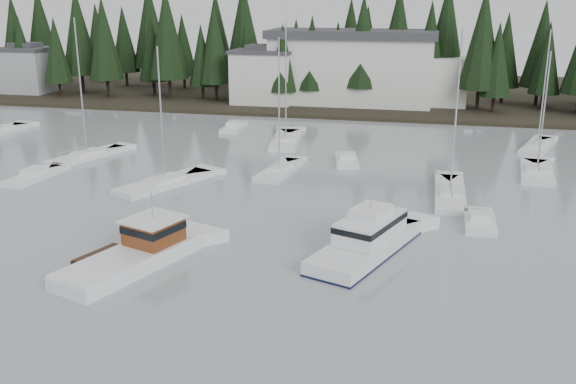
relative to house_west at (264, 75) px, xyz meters
name	(u,v)px	position (x,y,z in m)	size (l,w,h in m)	color
far_shore_land	(391,93)	(18.00, 18.00, -4.65)	(240.00, 54.00, 1.00)	black
conifer_treeline	(386,103)	(18.00, 7.00, -4.65)	(200.00, 22.00, 20.00)	black
house_west	(264,75)	(0.00, 0.00, 0.00)	(9.54, 7.42, 8.75)	silver
house_far_west	(28,69)	(-42.00, 2.00, -0.25)	(8.48, 7.42, 8.25)	#999EA0
harbor_inn	(366,68)	(15.04, 3.34, 1.12)	(29.50, 11.50, 10.90)	silver
lobster_boat_brown	(136,255)	(8.05, -60.52, -4.08)	(7.23, 10.84, 5.08)	white
cabin_cruiser_center	(367,242)	(22.06, -55.26, -3.95)	(6.90, 11.46, 4.71)	white
sailboat_2	(279,172)	(11.60, -37.20, -4.57)	(3.23, 8.38, 13.22)	white
sailboat_3	(537,148)	(37.10, -20.85, -4.58)	(5.17, 9.70, 13.44)	white
sailboat_4	(450,195)	(27.50, -41.26, -4.57)	(2.57, 10.59, 14.46)	white
sailboat_5	(537,174)	(35.60, -32.25, -4.59)	(3.74, 8.96, 12.07)	white
sailboat_6	(1,132)	(-26.61, -26.88, -4.58)	(3.23, 8.50, 13.01)	white
sailboat_8	(165,185)	(2.65, -43.69, -4.59)	(6.71, 10.08, 12.76)	white
sailboat_9	(87,157)	(-9.40, -36.17, -4.56)	(5.44, 9.75, 14.77)	white
sailboat_10	(286,141)	(9.11, -23.99, -4.59)	(4.41, 10.90, 14.23)	white
runabout_0	(35,177)	(-10.06, -44.44, -4.52)	(2.70, 7.00, 1.42)	white
runabout_1	(480,224)	(29.61, -48.18, -4.52)	(2.23, 5.03, 1.42)	white
runabout_3	(234,129)	(0.97, -18.50, -4.52)	(2.49, 5.95, 1.42)	white
runabout_4	(347,162)	(17.39, -32.15, -4.52)	(3.17, 5.57, 1.42)	white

